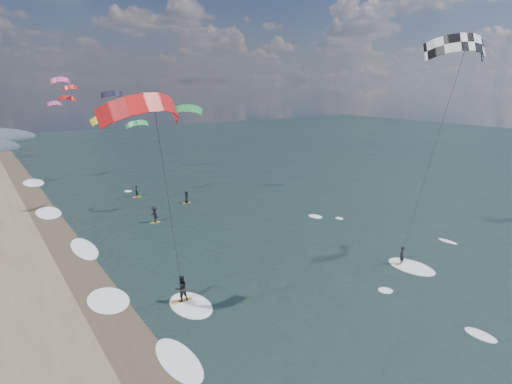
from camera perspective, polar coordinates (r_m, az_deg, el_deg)
ground at (r=27.15m, az=17.19°, el=-19.65°), size 260.00×260.00×0.00m
wet_sand_strip at (r=28.50m, az=-17.12°, el=-17.85°), size 3.00×240.00×0.00m
kitesurfer_near_a at (r=30.40m, az=24.54°, el=10.36°), size 7.65×8.87×18.03m
kitesurfer_near_b at (r=23.17m, az=-11.90°, el=1.91°), size 7.31×8.65×14.98m
far_kitesurfers at (r=51.10m, az=-12.69°, el=-1.85°), size 7.32×12.48×1.83m
bg_kite_field at (r=75.14m, az=-20.39°, el=11.25°), size 13.23×59.25×8.05m
shoreline_surf at (r=32.78m, az=-17.63°, el=-13.38°), size 2.40×79.40×0.11m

